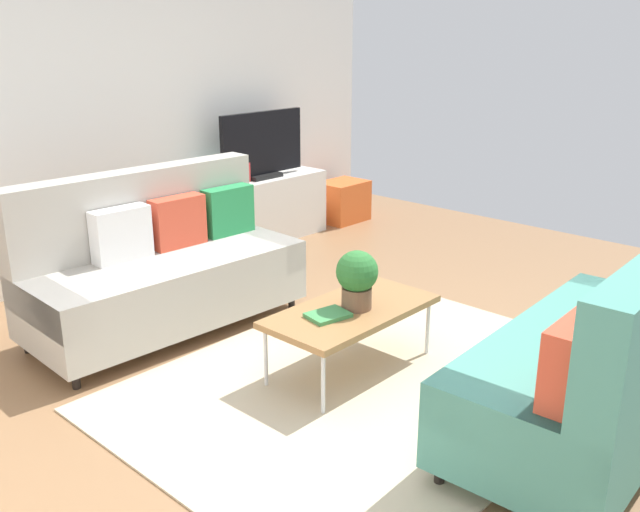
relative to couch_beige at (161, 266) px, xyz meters
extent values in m
plane|color=#936B47|center=(0.39, -1.43, -0.45)|extent=(7.68, 7.68, 0.00)
cube|color=white|center=(0.39, 1.37, 1.00)|extent=(6.40, 0.12, 2.90)
cube|color=beige|center=(0.33, -1.62, -0.45)|extent=(2.90, 2.20, 0.01)
cube|color=#B2ADA3|center=(-0.02, -0.07, -0.13)|extent=(1.93, 0.91, 0.44)
cube|color=#B2ADA3|center=(0.00, 0.25, 0.37)|extent=(1.91, 0.27, 0.56)
cube|color=#B2ADA3|center=(0.83, -0.11, -0.02)|extent=(0.23, 0.85, 0.22)
cube|color=#B2ADA3|center=(-0.86, -0.04, -0.02)|extent=(0.23, 0.85, 0.22)
cylinder|color=black|center=(0.84, -0.45, -0.40)|extent=(0.05, 0.05, 0.10)
cylinder|color=black|center=(-0.90, -0.38, -0.40)|extent=(0.05, 0.05, 0.10)
cylinder|color=black|center=(0.87, 0.23, -0.40)|extent=(0.05, 0.05, 0.10)
cylinder|color=black|center=(-0.87, 0.30, -0.40)|extent=(0.05, 0.05, 0.10)
cube|color=#288C4C|center=(0.66, 0.04, 0.27)|extent=(0.41, 0.16, 0.36)
cube|color=#D84C33|center=(0.21, 0.06, 0.27)|extent=(0.41, 0.16, 0.36)
cube|color=white|center=(-0.24, 0.08, 0.27)|extent=(0.41, 0.16, 0.36)
cube|color=teal|center=(0.68, -2.77, -0.13)|extent=(1.94, 0.92, 0.44)
cube|color=teal|center=(-0.16, -2.81, -0.02)|extent=(0.24, 0.85, 0.22)
cylinder|color=black|center=(-0.20, -2.47, -0.40)|extent=(0.05, 0.05, 0.10)
cylinder|color=black|center=(1.54, -2.39, -0.40)|extent=(0.05, 0.05, 0.10)
cube|color=#D84C33|center=(0.02, -2.94, 0.27)|extent=(0.41, 0.16, 0.36)
cube|color=#9E7042|center=(0.38, -1.42, -0.05)|extent=(1.10, 0.56, 0.04)
cylinder|color=silver|center=(-0.12, -1.19, -0.26)|extent=(0.02, 0.02, 0.38)
cylinder|color=silver|center=(0.88, -1.19, -0.26)|extent=(0.02, 0.02, 0.38)
cylinder|color=silver|center=(-0.12, -1.65, -0.26)|extent=(0.02, 0.02, 0.38)
cylinder|color=silver|center=(0.88, -1.65, -0.26)|extent=(0.02, 0.02, 0.38)
cube|color=silver|center=(1.91, 1.03, -0.13)|extent=(1.40, 0.44, 0.64)
cube|color=black|center=(1.91, 1.01, 0.21)|extent=(0.36, 0.20, 0.04)
cube|color=black|center=(1.91, 1.01, 0.53)|extent=(1.00, 0.05, 0.60)
cube|color=orange|center=(3.01, 0.93, -0.23)|extent=(0.52, 0.40, 0.44)
cylinder|color=brown|center=(0.41, -1.45, 0.04)|extent=(0.18, 0.18, 0.13)
sphere|color=#2D7233|center=(0.41, -1.45, 0.20)|extent=(0.26, 0.26, 0.26)
cube|color=#3F8C4C|center=(0.19, -1.41, -0.02)|extent=(0.27, 0.22, 0.02)
cylinder|color=#33B29E|center=(1.33, 1.08, 0.27)|extent=(0.11, 0.11, 0.16)
cylinder|color=#33B29E|center=(1.50, 1.08, 0.28)|extent=(0.14, 0.14, 0.18)
cylinder|color=red|center=(1.70, 0.99, 0.28)|extent=(0.05, 0.05, 0.18)
camera|label=1|loc=(-2.61, -3.94, 1.59)|focal=38.98mm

